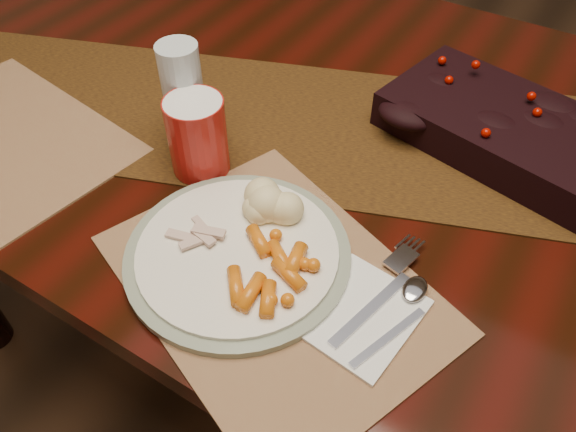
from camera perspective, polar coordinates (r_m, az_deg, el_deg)
The scene contains 14 objects.
floor at distance 1.51m, azimuth 5.23°, elevation -14.53°, with size 5.00×5.00×0.00m, color black.
dining_table at distance 1.20m, azimuth 6.44°, elevation -5.88°, with size 1.80×1.00×0.75m, color black.
table_runner at distance 0.92m, azimuth 4.93°, elevation 8.68°, with size 1.71×0.35×0.00m, color black.
centerpiece at distance 0.93m, azimuth 22.12°, elevation 8.29°, with size 0.39×0.20×0.08m, color black, non-canonical shape.
placemat_main at distance 0.71m, azimuth -1.45°, elevation -6.86°, with size 0.41×0.30×0.00m, color brown.
dinner_plate at distance 0.73m, azimuth -5.13°, elevation -3.81°, with size 0.29×0.29×0.02m, color white.
baby_carrots at distance 0.69m, azimuth -2.94°, elevation -5.33°, with size 0.11×0.09×0.02m, color orange, non-canonical shape.
mashed_potatoes at distance 0.74m, azimuth -1.57°, elevation 1.64°, with size 0.09×0.08×0.05m, color #CFBB8A, non-canonical shape.
turkey_shreds at distance 0.73m, azimuth -9.26°, elevation -1.62°, with size 0.08×0.06×0.02m, color beige, non-canonical shape.
napkin at distance 0.68m, azimuth 7.45°, elevation -9.89°, with size 0.12×0.14×0.00m, color white.
fork at distance 0.69m, azimuth 9.20°, elevation -7.98°, with size 0.03×0.18×0.00m, color #AAADCC, non-canonical shape.
spoon at distance 0.68m, azimuth 10.98°, elevation -10.50°, with size 0.03×0.14×0.00m, color #9D9CBA, non-canonical shape.
red_cup at distance 0.82m, azimuth -9.18°, elevation 8.04°, with size 0.09×0.09×0.12m, color #AE1913.
wine_glass at distance 0.86m, azimuth -10.51°, elevation 11.78°, with size 0.06×0.06×0.17m, color #AAC6D3, non-canonical shape.
Camera 1 is at (0.26, -0.68, 1.32)m, focal length 35.00 mm.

